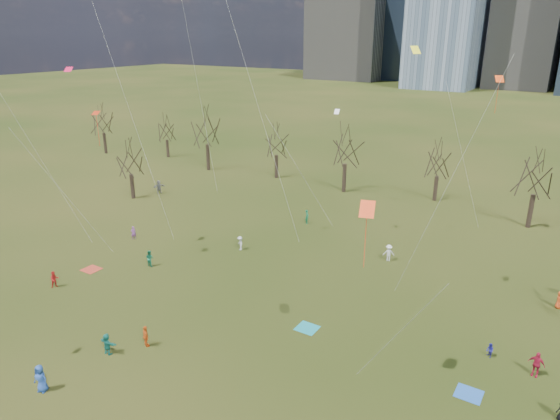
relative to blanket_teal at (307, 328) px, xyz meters
The scene contains 19 objects.
ground 8.95m from the blanket_teal, 129.18° to the right, with size 500.00×500.00×0.00m, color black.
bare_tree_row 31.42m from the blanket_teal, 100.74° to the left, with size 113.04×29.80×9.50m.
blanket_teal is the anchor object (origin of this frame).
blanket_navy 12.21m from the blanket_teal, ahead, with size 1.60×1.50×0.03m, color #265BB2.
blanket_crimson 22.44m from the blanket_teal, behind, with size 1.60×1.50×0.03m, color #AF3523.
person_0 18.47m from the blanket_teal, 125.19° to the right, with size 0.92×0.60×1.88m, color #244A9F.
person_2 22.97m from the blanket_teal, 164.24° to the right, with size 0.74×0.58×1.53m, color red.
person_4 11.94m from the blanket_teal, 136.47° to the right, with size 0.97×0.40×1.65m, color #DD5B18.
person_5 14.55m from the blanket_teal, 134.96° to the right, with size 1.49×0.47×1.60m, color #1A786B.
person_7 25.14m from the blanket_teal, 168.27° to the left, with size 0.54×0.36×1.49m, color #944D9B.
person_8 13.00m from the blanket_teal, 16.30° to the left, with size 0.52×0.40×1.07m, color #232399.
person_9 15.90m from the blanket_teal, 145.35° to the left, with size 0.96×0.55×1.49m, color silver.
person_10 15.73m from the blanket_teal, 11.53° to the left, with size 1.05×0.44×1.79m, color #B51939.
person_11 39.02m from the blanket_teal, 151.54° to the left, with size 1.71×0.54×1.84m, color #5E5E63.
person_12 20.95m from the blanket_teal, 40.44° to the left, with size 0.74×0.48×1.52m, color #FC501C.
person_13 22.30m from the blanket_teal, 119.44° to the left, with size 0.61×0.40×1.68m, color #1B7D4C.
person_14 18.22m from the blanket_teal, behind, with size 0.79×0.61×1.62m, color #19724C.
person_15 14.80m from the blanket_teal, 86.51° to the left, with size 1.10×0.63×1.71m, color silver.
kites_airborne 15.31m from the blanket_teal, 141.18° to the left, with size 55.19×48.53×30.41m.
Camera 1 is at (21.46, -21.93, 21.31)m, focal length 32.00 mm.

